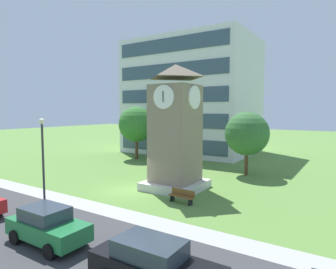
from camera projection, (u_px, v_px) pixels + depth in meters
name	position (u px, v px, depth m)	size (l,w,h in m)	color
ground_plane	(128.00, 191.00, 22.01)	(160.00, 160.00, 0.00)	#567F38
street_asphalt	(22.00, 228.00, 15.03)	(120.00, 7.20, 0.01)	#38383A
kerb_strip	(88.00, 205.00, 18.71)	(120.00, 1.60, 0.01)	#9E9E99
office_building	(192.00, 97.00, 42.51)	(17.42, 12.28, 16.00)	silver
clock_tower	(175.00, 134.00, 22.35)	(4.23, 4.23, 9.57)	gray
park_bench	(182.00, 196.00, 19.16)	(1.83, 0.60, 0.88)	brown
street_lamp	(43.00, 151.00, 18.78)	(0.36, 0.36, 5.58)	#333338
tree_by_building	(247.00, 134.00, 27.15)	(4.11, 4.11, 5.99)	#513823
tree_streetside	(136.00, 124.00, 36.34)	(4.43, 4.43, 6.59)	#513823
parked_car_green	(47.00, 225.00, 13.26)	(4.09, 1.95, 1.69)	#1E6B38
parked_car_black	(154.00, 265.00, 9.89)	(4.75, 1.92, 1.69)	black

